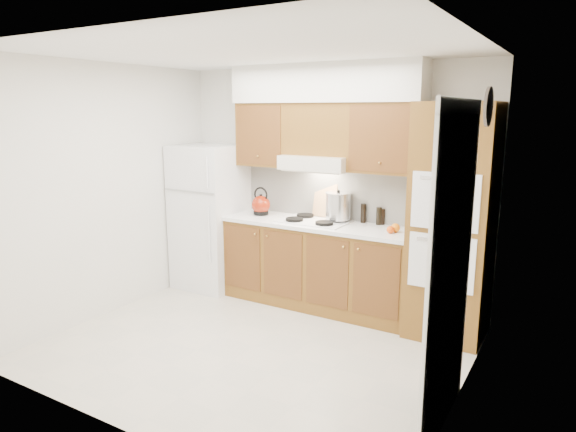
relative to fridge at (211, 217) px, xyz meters
The scene contains 26 objects.
floor 2.00m from the fridge, 39.06° to the right, with size 3.60×3.60×0.00m, color beige.
ceiling 2.51m from the fridge, 39.06° to the right, with size 3.60×3.60×0.00m, color white.
wall_back 1.52m from the fridge, 14.37° to the left, with size 3.60×0.02×2.60m, color white.
wall_left 1.28m from the fridge, 109.11° to the right, with size 0.02×3.00×2.60m, color white.
wall_right 3.43m from the fridge, 19.58° to the right, with size 0.02×3.00×2.60m, color white.
fridge is the anchor object (origin of this frame).
base_cabinets 1.49m from the fridge, ahead, with size 2.11×0.60×0.90m, color brown.
countertop 1.43m from the fridge, ahead, with size 2.13×0.62×0.04m, color white.
backsplash 1.51m from the fridge, 13.56° to the left, with size 2.11×0.03×0.56m, color white.
oven_cabinet 2.86m from the fridge, ahead, with size 0.70×0.65×2.20m, color brown.
upper_cab_left 1.22m from the fridge, 15.78° to the left, with size 0.63×0.33×0.70m, color brown.
upper_cab_right 2.35m from the fridge, ahead, with size 0.73×0.33×0.70m, color brown.
range_hood 1.56m from the fridge, ahead, with size 0.75×0.45×0.15m, color silver.
upper_cab_over_hood 1.75m from the fridge, ahead, with size 0.75×0.33×0.55m, color brown.
soffit 2.11m from the fridge, ahead, with size 2.13×0.36×0.40m, color silver.
cooktop 1.38m from the fridge, ahead, with size 0.74×0.50×0.01m, color white.
doorway 3.53m from the fridge, 25.02° to the right, with size 0.02×0.90×2.10m, color black.
wall_clock 3.49m from the fridge, 10.48° to the right, with size 0.30×0.30×0.02m, color #3F3833.
kettle 0.71m from the fridge, ahead, with size 0.21×0.21×0.21m, color maroon.
cutting_board 1.45m from the fridge, 12.61° to the left, with size 0.28×0.02×0.38m, color tan.
stock_pot 1.63m from the fridge, ahead, with size 0.27×0.27×0.28m, color silver.
condiment_a 1.89m from the fridge, ahead, with size 0.06×0.06×0.21m, color black.
condiment_b 2.06m from the fridge, ahead, with size 0.06×0.06×0.19m, color black.
condiment_c 2.09m from the fridge, ahead, with size 0.06×0.06×0.17m, color black.
orange_near 2.30m from the fridge, ahead, with size 0.09×0.09×0.09m, color orange.
orange_far 2.28m from the fridge, ahead, with size 0.07×0.07×0.07m, color #F4560C.
Camera 1 is at (2.49, -3.60, 2.13)m, focal length 32.00 mm.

